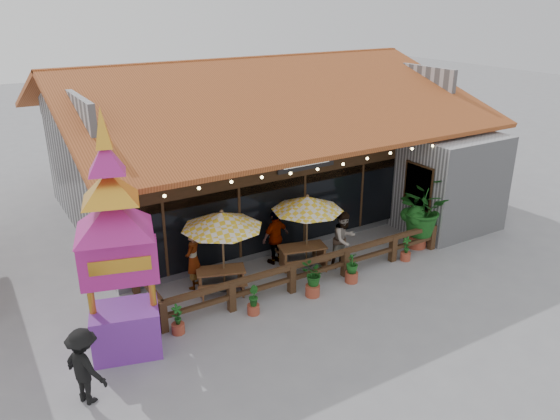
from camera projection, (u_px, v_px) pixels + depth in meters
ground at (347, 266)px, 18.00m from camera, size 100.00×100.00×0.00m
restaurant_building at (256, 154)px, 22.58m from camera, size 15.50×14.73×6.09m
patio_railing at (295, 269)px, 16.48m from camera, size 10.00×2.60×0.92m
umbrella_left at (222, 220)px, 15.76m from camera, size 2.86×2.86×2.58m
umbrella_right at (307, 204)px, 17.29m from camera, size 2.66×2.66×2.47m
picnic_table_left at (221, 276)px, 16.34m from camera, size 1.78×1.66×0.70m
picnic_table_right at (302, 253)px, 17.78m from camera, size 1.78×1.63×0.73m
thai_sign_tower at (113, 222)px, 12.41m from camera, size 3.00×3.00×6.59m
tropical_plant at (420, 209)px, 18.85m from camera, size 2.23×2.34×2.52m
diner_a at (193, 259)px, 16.34m from camera, size 0.81×0.80×1.88m
diner_b at (344, 239)px, 17.66m from camera, size 1.02×0.85×1.90m
diner_c at (276, 237)px, 17.88m from camera, size 1.15×0.66×1.84m
pedestrian at (85, 366)px, 11.68m from camera, size 1.13×1.34×1.79m
planter_a at (178, 321)px, 14.27m from camera, size 0.35×0.35×0.85m
planter_b at (253, 302)px, 15.13m from camera, size 0.35×0.36×0.85m
planter_c at (313, 278)px, 15.98m from camera, size 0.69×0.61×1.05m
planter_d at (352, 268)px, 16.81m from camera, size 0.52×0.52×0.99m
planter_e at (406, 250)px, 18.25m from camera, size 0.35×0.36×0.85m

